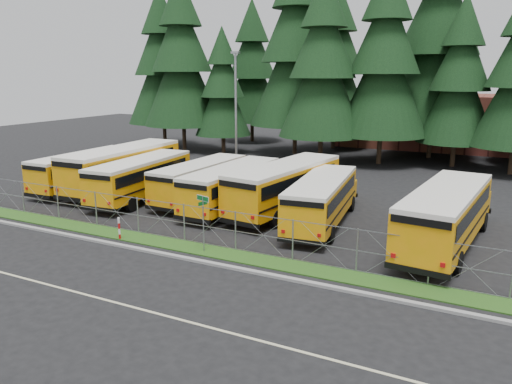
# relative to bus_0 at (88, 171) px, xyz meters

# --- Properties ---
(ground) EXTENTS (120.00, 120.00, 0.00)m
(ground) POSITION_rel_bus_0_xyz_m (14.24, -5.68, -1.35)
(ground) COLOR black
(ground) RESTS_ON ground
(curb) EXTENTS (50.00, 0.25, 0.12)m
(curb) POSITION_rel_bus_0_xyz_m (14.24, -8.78, -1.29)
(curb) COLOR gray
(curb) RESTS_ON ground
(grass_verge) EXTENTS (50.00, 1.40, 0.06)m
(grass_verge) POSITION_rel_bus_0_xyz_m (14.24, -7.38, -1.32)
(grass_verge) COLOR #184614
(grass_verge) RESTS_ON ground
(road_lane_line) EXTENTS (50.00, 0.12, 0.01)m
(road_lane_line) POSITION_rel_bus_0_xyz_m (14.24, -13.68, -1.35)
(road_lane_line) COLOR beige
(road_lane_line) RESTS_ON ground
(chainlink_fence) EXTENTS (44.00, 0.10, 2.00)m
(chainlink_fence) POSITION_rel_bus_0_xyz_m (14.24, -6.68, -0.35)
(chainlink_fence) COLOR gray
(chainlink_fence) RESTS_ON ground
(brick_building) EXTENTS (22.00, 10.00, 6.00)m
(brick_building) POSITION_rel_bus_0_xyz_m (20.24, 34.32, 1.65)
(brick_building) COLOR brown
(brick_building) RESTS_ON ground
(bus_0) EXTENTS (2.65, 10.38, 2.71)m
(bus_0) POSITION_rel_bus_0_xyz_m (0.00, 0.00, 0.00)
(bus_0) COLOR #DB9706
(bus_0) RESTS_ON ground
(bus_1) EXTENTS (3.26, 12.33, 3.21)m
(bus_1) POSITION_rel_bus_0_xyz_m (2.85, 0.98, 0.25)
(bus_1) COLOR #DB9706
(bus_1) RESTS_ON ground
(bus_2) EXTENTS (3.38, 10.90, 2.81)m
(bus_2) POSITION_rel_bus_0_xyz_m (5.66, -0.50, 0.05)
(bus_2) COLOR #DB9706
(bus_2) RESTS_ON ground
(bus_3) EXTENTS (2.62, 10.06, 2.62)m
(bus_3) POSITION_rel_bus_0_xyz_m (9.46, 0.99, -0.04)
(bus_3) COLOR #DB9706
(bus_3) RESTS_ON ground
(bus_4) EXTENTS (2.64, 10.48, 2.74)m
(bus_4) POSITION_rel_bus_0_xyz_m (12.38, 0.13, 0.01)
(bus_4) COLOR #DB9706
(bus_4) RESTS_ON ground
(bus_5) EXTENTS (4.17, 11.84, 3.04)m
(bus_5) POSITION_rel_bus_0_xyz_m (15.68, 1.04, 0.17)
(bus_5) COLOR #DB9706
(bus_5) RESTS_ON ground
(bus_6) EXTENTS (3.71, 10.67, 2.74)m
(bus_6) POSITION_rel_bus_0_xyz_m (18.55, -0.62, 0.02)
(bus_6) COLOR #DB9706
(bus_6) RESTS_ON ground
(bus_east) EXTENTS (3.81, 11.81, 3.04)m
(bus_east) POSITION_rel_bus_0_xyz_m (25.27, -1.46, 0.17)
(bus_east) COLOR #DB9706
(bus_east) RESTS_ON ground
(street_sign) EXTENTS (0.81, 0.53, 2.81)m
(street_sign) POSITION_rel_bus_0_xyz_m (14.95, -7.52, 0.68)
(street_sign) COLOR gray
(street_sign) RESTS_ON ground
(striped_bollard) EXTENTS (0.11, 0.11, 1.20)m
(striped_bollard) POSITION_rel_bus_0_xyz_m (10.06, -7.97, -0.75)
(striped_bollard) COLOR #B20C0C
(striped_bollard) RESTS_ON ground
(light_standard) EXTENTS (0.70, 0.35, 10.14)m
(light_standard) POSITION_rel_bus_0_xyz_m (6.91, 10.21, 4.15)
(light_standard) COLOR gray
(light_standard) RESTS_ON ground
(conifer_0) EXTENTS (8.13, 8.13, 17.99)m
(conifer_0) POSITION_rel_bus_0_xyz_m (-8.98, 21.26, 7.64)
(conifer_0) COLOR black
(conifer_0) RESTS_ON ground
(conifer_1) EXTENTS (8.51, 8.51, 18.83)m
(conifer_1) POSITION_rel_bus_0_xyz_m (-4.80, 19.28, 8.06)
(conifer_1) COLOR black
(conifer_1) RESTS_ON ground
(conifer_2) EXTENTS (5.94, 5.94, 13.14)m
(conifer_2) POSITION_rel_bus_0_xyz_m (0.25, 19.33, 5.21)
(conifer_2) COLOR black
(conifer_2) RESTS_ON ground
(conifer_3) EXTENTS (9.47, 9.47, 20.95)m
(conifer_3) POSITION_rel_bus_0_xyz_m (7.33, 22.27, 9.12)
(conifer_3) COLOR black
(conifer_3) RESTS_ON ground
(conifer_4) EXTENTS (7.96, 7.96, 17.60)m
(conifer_4) POSITION_rel_bus_0_xyz_m (11.71, 18.04, 7.45)
(conifer_4) COLOR black
(conifer_4) RESTS_ON ground
(conifer_5) EXTENTS (8.33, 8.33, 18.43)m
(conifer_5) POSITION_rel_bus_0_xyz_m (16.82, 20.15, 7.86)
(conifer_5) COLOR black
(conifer_5) RESTS_ON ground
(conifer_6) EXTENTS (6.88, 6.88, 15.21)m
(conifer_6) POSITION_rel_bus_0_xyz_m (23.20, 21.91, 6.25)
(conifer_6) COLOR black
(conifer_6) RESTS_ON ground
(conifer_10) EXTENTS (7.72, 7.72, 17.07)m
(conifer_10) POSITION_rel_bus_0_xyz_m (-1.25, 28.99, 7.18)
(conifer_10) COLOR black
(conifer_10) RESTS_ON ground
(conifer_11) EXTENTS (8.22, 8.22, 18.18)m
(conifer_11) POSITION_rel_bus_0_xyz_m (9.72, 27.91, 7.74)
(conifer_11) COLOR black
(conifer_11) RESTS_ON ground
(conifer_12) EXTENTS (10.08, 10.08, 22.29)m
(conifer_12) POSITION_rel_bus_0_xyz_m (20.54, 25.98, 9.79)
(conifer_12) COLOR black
(conifer_12) RESTS_ON ground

